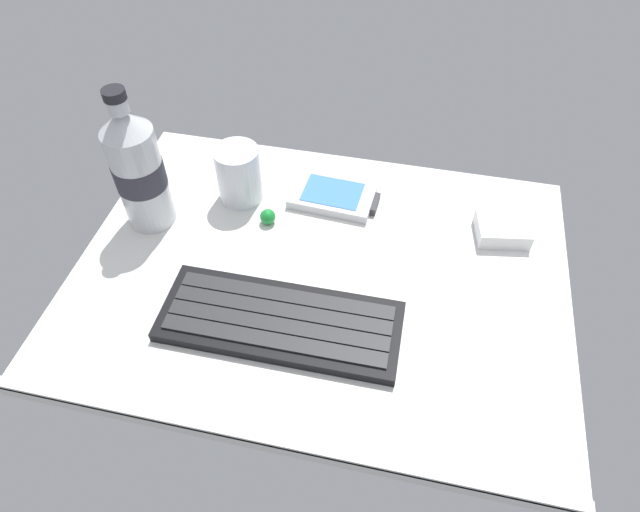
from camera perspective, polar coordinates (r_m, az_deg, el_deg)
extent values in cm
cube|color=silver|center=(73.11, 0.00, -2.06)|extent=(64.00, 48.00, 2.00)
cube|color=silver|center=(60.28, -4.95, -18.34)|extent=(64.00, 1.20, 0.80)
cube|color=black|center=(66.87, -4.13, -6.79)|extent=(29.06, 11.16, 1.40)
cube|color=#28282B|center=(68.00, -3.47, -4.14)|extent=(26.69, 2.15, 0.30)
cube|color=#28282B|center=(66.77, -3.93, -5.61)|extent=(26.69, 2.15, 0.30)
cube|color=#28282B|center=(65.58, -4.41, -7.14)|extent=(26.69, 2.15, 0.30)
cube|color=#28282B|center=(64.45, -4.91, -8.73)|extent=(26.69, 2.15, 0.30)
cube|color=silver|center=(81.31, 1.30, 6.27)|extent=(12.47, 8.37, 1.40)
cube|color=#4C8CEA|center=(80.80, 1.31, 6.66)|extent=(8.77, 6.47, 0.10)
cube|color=#333338|center=(80.41, 5.73, 5.39)|extent=(1.05, 3.84, 1.12)
cylinder|color=silver|center=(80.25, -8.41, 8.37)|extent=(6.40, 6.40, 8.50)
cylinder|color=red|center=(80.89, -8.34, 7.84)|extent=(5.50, 5.50, 6.12)
cylinder|color=silver|center=(77.59, -18.06, 7.69)|extent=(6.60, 6.60, 15.00)
cone|color=silver|center=(72.38, -19.76, 12.95)|extent=(6.60, 6.60, 2.80)
cylinder|color=silver|center=(71.15, -20.25, 14.43)|extent=(2.51, 2.51, 1.80)
cylinder|color=black|center=(70.38, -20.58, 15.42)|extent=(2.77, 2.77, 1.20)
cylinder|color=#2D2D38|center=(77.12, -18.20, 8.11)|extent=(6.73, 6.73, 3.80)
cube|color=white|center=(79.75, 18.38, 2.62)|extent=(7.81, 6.66, 2.40)
sphere|color=#198C33|center=(77.93, -5.43, 4.08)|extent=(2.20, 2.20, 2.20)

